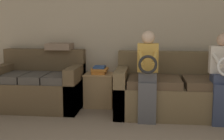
# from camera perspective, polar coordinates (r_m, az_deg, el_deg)

# --- Properties ---
(wall_back) EXTENTS (7.16, 0.06, 2.55)m
(wall_back) POSITION_cam_1_polar(r_m,az_deg,el_deg) (5.05, 5.38, 8.13)
(wall_back) COLOR beige
(wall_back) RESTS_ON ground_plane
(couch_main) EXTENTS (1.88, 0.93, 0.88)m
(couch_main) POSITION_cam_1_polar(r_m,az_deg,el_deg) (4.64, 12.51, -3.97)
(couch_main) COLOR brown
(couch_main) RESTS_ON ground_plane
(couch_side) EXTENTS (1.32, 0.86, 0.89)m
(couch_side) POSITION_cam_1_polar(r_m,az_deg,el_deg) (4.99, -13.10, -3.03)
(couch_side) COLOR brown
(couch_side) RESTS_ON ground_plane
(child_left_seated) EXTENTS (0.28, 0.38, 1.22)m
(child_left_seated) POSITION_cam_1_polar(r_m,az_deg,el_deg) (4.17, 6.54, -0.25)
(child_left_seated) COLOR #56565B
(child_left_seated) RESTS_ON ground_plane
(child_right_seated) EXTENTS (0.34, 0.38, 1.19)m
(child_right_seated) POSITION_cam_1_polar(r_m,az_deg,el_deg) (4.29, 19.69, -0.85)
(child_right_seated) COLOR #384260
(child_right_seated) RESTS_ON ground_plane
(side_shelf) EXTENTS (0.46, 0.42, 0.52)m
(side_shelf) POSITION_cam_1_polar(r_m,az_deg,el_deg) (4.96, -2.33, -3.57)
(side_shelf) COLOR tan
(side_shelf) RESTS_ON ground_plane
(book_stack) EXTENTS (0.25, 0.28, 0.12)m
(book_stack) POSITION_cam_1_polar(r_m,az_deg,el_deg) (4.91, -2.32, -0.01)
(book_stack) COLOR orange
(book_stack) RESTS_ON side_shelf
(throw_pillow) EXTENTS (0.40, 0.40, 0.10)m
(throw_pillow) POSITION_cam_1_polar(r_m,az_deg,el_deg) (5.10, -9.46, 4.32)
(throw_pillow) COLOR gray
(throw_pillow) RESTS_ON couch_side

